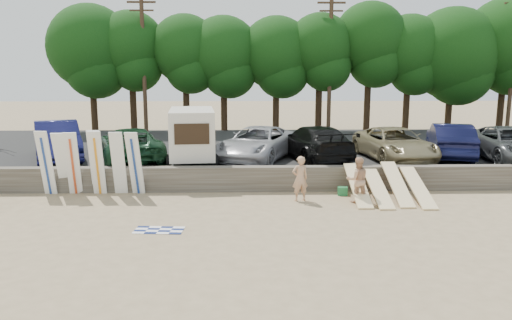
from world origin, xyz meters
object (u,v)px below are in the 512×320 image
at_px(car_0, 57,141).
at_px(car_5, 450,141).
at_px(car_2, 257,143).
at_px(beachgoer_a, 300,179).
at_px(beachgoer_b, 358,180).
at_px(cooler, 343,191).
at_px(car_3, 314,143).
at_px(car_6, 511,144).
at_px(car_1, 131,145).
at_px(box_trailer, 192,133).
at_px(car_4, 395,144).

xyz_separation_m(car_0, car_5, (18.49, 0.05, -0.07)).
xyz_separation_m(car_2, beachgoer_a, (1.46, -4.81, -0.61)).
height_order(car_0, car_5, car_0).
bearing_deg(beachgoer_b, car_0, -23.43).
bearing_deg(cooler, beachgoer_b, -64.68).
relative_size(car_3, beachgoer_a, 3.23).
height_order(car_5, beachgoer_b, car_5).
relative_size(car_5, beachgoer_a, 2.92).
bearing_deg(cooler, car_0, 169.92).
bearing_deg(car_6, car_2, -179.39).
xyz_separation_m(car_1, beachgoer_a, (7.26, -4.55, -0.62)).
bearing_deg(car_6, car_1, -177.50).
xyz_separation_m(car_3, beachgoer_b, (0.91, -5.05, -0.65)).
bearing_deg(cooler, car_3, 107.14).
xyz_separation_m(car_0, car_3, (11.95, -0.31, -0.09)).
bearing_deg(box_trailer, car_6, -4.97).
relative_size(box_trailer, car_0, 0.73).
relative_size(car_2, beachgoer_a, 3.22).
distance_m(box_trailer, car_5, 12.18).
xyz_separation_m(car_2, car_3, (2.65, -0.04, 0.04)).
bearing_deg(car_3, cooler, 84.55).
distance_m(car_3, beachgoer_a, 4.96).
bearing_deg(car_4, beachgoer_b, -127.02).
bearing_deg(car_4, car_2, 170.83).
bearing_deg(car_2, cooler, -28.85).
distance_m(car_1, cooler, 9.87).
relative_size(box_trailer, car_6, 0.71).
relative_size(box_trailer, car_1, 0.72).
height_order(car_5, cooler, car_5).
relative_size(car_4, car_5, 1.08).
relative_size(car_0, car_6, 0.97).
xyz_separation_m(car_0, car_6, (20.92, -0.89, -0.12)).
distance_m(box_trailer, car_1, 2.97).
distance_m(car_4, beachgoer_b, 5.63).
bearing_deg(car_5, car_6, 173.30).
relative_size(car_2, car_3, 1.00).
relative_size(beachgoer_a, beachgoer_b, 1.00).
bearing_deg(cooler, car_6, 30.76).
bearing_deg(cooler, car_5, 44.77).
xyz_separation_m(car_1, car_2, (5.80, 0.26, -0.00)).
bearing_deg(beachgoer_a, car_0, -38.72).
height_order(car_1, car_3, car_3).
height_order(beachgoer_b, cooler, beachgoer_b).
relative_size(car_2, car_4, 1.02).
xyz_separation_m(car_1, beachgoer_b, (9.35, -4.83, -0.62)).
bearing_deg(car_1, beachgoer_a, 129.65).
xyz_separation_m(car_3, car_5, (6.54, 0.36, 0.02)).
xyz_separation_m(car_5, car_6, (2.43, -0.94, -0.05)).
bearing_deg(car_3, car_4, 162.90).
height_order(car_0, car_1, car_0).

